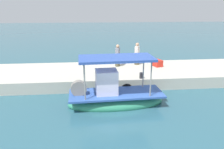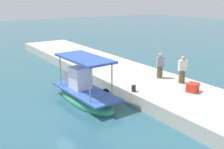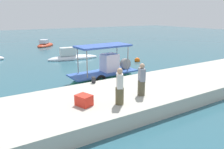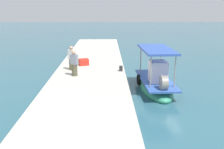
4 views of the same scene
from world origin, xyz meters
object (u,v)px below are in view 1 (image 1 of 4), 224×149
at_px(cargo_crate, 157,63).
at_px(fisherman_by_crate, 137,55).
at_px(main_fishing_boat, 114,96).
at_px(mooring_bollard, 141,75).
at_px(fisherman_near_bollard, 118,56).

bearing_deg(cargo_crate, fisherman_by_crate, -26.20).
relative_size(main_fishing_boat, mooring_bollard, 14.21).
relative_size(fisherman_near_bollard, fisherman_by_crate, 0.97).
height_order(main_fishing_boat, fisherman_by_crate, main_fishing_boat).
bearing_deg(main_fishing_boat, fisherman_by_crate, -112.96).
height_order(fisherman_by_crate, mooring_bollard, fisherman_by_crate).
xyz_separation_m(main_fishing_boat, cargo_crate, (-3.72, -4.74, 0.50)).
xyz_separation_m(main_fishing_boat, fisherman_near_bollard, (-0.78, -5.08, 1.00)).
height_order(main_fishing_boat, fisherman_near_bollard, main_fishing_boat).
relative_size(fisherman_near_bollard, mooring_bollard, 4.45).
xyz_separation_m(main_fishing_boat, mooring_bollard, (-1.91, -2.06, 0.45)).
xyz_separation_m(main_fishing_boat, fisherman_by_crate, (-2.31, -5.44, 1.02)).
distance_m(main_fishing_boat, cargo_crate, 6.05).
height_order(main_fishing_boat, mooring_bollard, main_fishing_boat).
height_order(fisherman_near_bollard, cargo_crate, fisherman_near_bollard).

